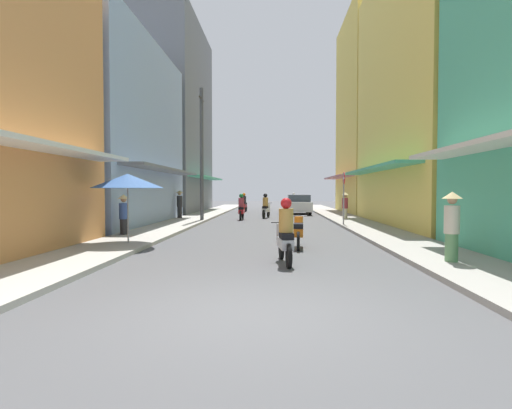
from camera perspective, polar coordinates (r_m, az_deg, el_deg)
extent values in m
plane|color=#4C4C4F|center=(22.34, 1.85, -2.51)|extent=(90.93, 90.93, 0.00)
cube|color=#ADA89E|center=(22.88, -9.74, -2.29)|extent=(2.17, 49.33, 0.12)
cube|color=#9E9991|center=(22.74, 13.52, -2.34)|extent=(2.17, 49.33, 0.12)
cube|color=silver|center=(10.81, -28.28, 7.35)|extent=(1.10, 8.31, 0.12)
cube|color=#8CA5CC|center=(22.20, -21.57, 9.32)|extent=(6.00, 11.35, 9.28)
cube|color=slate|center=(20.84, -12.67, 4.82)|extent=(1.10, 10.22, 0.12)
cube|color=slate|center=(34.06, -12.93, 11.71)|extent=(6.00, 11.40, 15.09)
cube|color=#4CB28C|center=(32.82, -6.96, 3.79)|extent=(1.10, 10.26, 0.12)
cube|color=silver|center=(10.30, 31.00, 7.58)|extent=(1.10, 7.96, 0.12)
cube|color=#EFD159|center=(22.27, 25.52, 14.64)|extent=(6.00, 12.37, 13.41)
cube|color=#4CB28C|center=(20.65, 16.33, 4.82)|extent=(1.10, 11.13, 0.12)
cube|color=#EFD159|center=(32.69, 17.88, 12.06)|extent=(6.00, 9.04, 15.06)
cube|color=#B7727F|center=(31.47, 11.61, 3.85)|extent=(1.10, 8.13, 0.12)
cylinder|color=black|center=(10.27, 3.63, -6.23)|extent=(0.15, 0.57, 0.56)
cylinder|color=black|center=(9.05, 4.70, -7.35)|extent=(0.15, 0.57, 0.56)
cube|color=#B2B2B7|center=(9.58, 4.18, -5.50)|extent=(0.40, 1.03, 0.24)
cube|color=black|center=(9.36, 4.36, -4.44)|extent=(0.34, 0.59, 0.14)
cylinder|color=#B2B2B7|center=(10.09, 3.73, -3.97)|extent=(0.28, 0.28, 0.45)
cylinder|color=black|center=(10.07, 3.74, -2.55)|extent=(0.55, 0.09, 0.03)
cylinder|color=#BF8C3F|center=(9.37, 4.32, -2.28)|extent=(0.34, 0.34, 0.55)
sphere|color=red|center=(9.35, 4.32, 0.17)|extent=(0.26, 0.26, 0.26)
cylinder|color=black|center=(24.69, -1.89, -1.44)|extent=(0.10, 0.56, 0.56)
cylinder|color=black|center=(23.45, -2.23, -1.62)|extent=(0.10, 0.56, 0.56)
cube|color=red|center=(24.01, -2.07, -1.01)|extent=(0.31, 1.01, 0.24)
cube|color=black|center=(23.80, -2.12, -0.55)|extent=(0.30, 0.57, 0.14)
cylinder|color=red|center=(24.55, -1.92, -0.48)|extent=(0.28, 0.28, 0.45)
cylinder|color=black|center=(24.54, -1.92, 0.11)|extent=(0.55, 0.05, 0.03)
cylinder|color=#99333F|center=(23.84, -2.11, 0.29)|extent=(0.34, 0.34, 0.55)
sphere|color=#197233|center=(23.83, -2.11, 1.26)|extent=(0.26, 0.26, 0.26)
cylinder|color=black|center=(26.27, 1.78, -1.23)|extent=(0.20, 0.56, 0.56)
cylinder|color=black|center=(25.06, 1.12, -1.39)|extent=(0.20, 0.56, 0.56)
cube|color=silver|center=(25.60, 1.43, -0.82)|extent=(0.49, 1.04, 0.24)
cube|color=black|center=(25.40, 1.32, -0.39)|extent=(0.39, 0.61, 0.14)
cylinder|color=silver|center=(26.13, 1.71, -0.33)|extent=(0.28, 0.28, 0.45)
cylinder|color=black|center=(26.12, 1.71, 0.22)|extent=(0.54, 0.15, 0.03)
cylinder|color=#BF8C3F|center=(25.44, 1.35, 0.40)|extent=(0.34, 0.34, 0.55)
sphere|color=black|center=(25.43, 1.35, 1.30)|extent=(0.26, 0.26, 0.26)
cylinder|color=black|center=(12.90, 6.10, -4.56)|extent=(0.12, 0.56, 0.56)
cylinder|color=black|center=(11.66, 6.06, -5.26)|extent=(0.12, 0.56, 0.56)
cube|color=orange|center=(12.20, 6.08, -3.89)|extent=(0.34, 1.02, 0.24)
cube|color=black|center=(11.98, 6.08, -3.04)|extent=(0.32, 0.58, 0.14)
cylinder|color=orange|center=(12.73, 6.10, -2.75)|extent=(0.28, 0.28, 0.45)
cylinder|color=black|center=(12.71, 6.10, -1.62)|extent=(0.55, 0.07, 0.03)
cylinder|color=black|center=(35.75, 5.15, -0.39)|extent=(0.19, 0.56, 0.56)
cylinder|color=black|center=(36.99, 5.47, -0.32)|extent=(0.19, 0.56, 0.56)
cube|color=#197233|center=(36.41, 5.33, -0.01)|extent=(0.48, 1.04, 0.24)
cube|color=black|center=(36.60, 5.38, 0.32)|extent=(0.39, 0.61, 0.14)
cylinder|color=#197233|center=(35.86, 5.19, 0.29)|extent=(0.28, 0.28, 0.45)
cylinder|color=black|center=(35.86, 5.19, 0.68)|extent=(0.54, 0.14, 0.03)
cylinder|color=#BF8C3F|center=(36.54, 5.37, 0.86)|extent=(0.34, 0.34, 0.55)
sphere|color=silver|center=(36.54, 5.37, 1.49)|extent=(0.26, 0.26, 0.26)
cylinder|color=black|center=(32.25, -2.19, -0.64)|extent=(0.22, 0.56, 0.56)
cylinder|color=black|center=(33.43, -1.48, -0.55)|extent=(0.22, 0.56, 0.56)
cube|color=maroon|center=(32.88, -1.80, -0.21)|extent=(0.52, 1.04, 0.24)
cube|color=black|center=(33.06, -1.69, 0.15)|extent=(0.41, 0.61, 0.14)
cylinder|color=maroon|center=(32.35, -2.12, 0.11)|extent=(0.28, 0.28, 0.45)
cylinder|color=black|center=(32.35, -2.12, 0.55)|extent=(0.54, 0.17, 0.03)
cylinder|color=#262628|center=(33.01, -1.72, 0.76)|extent=(0.34, 0.34, 0.55)
sphere|color=orange|center=(33.00, -1.72, 1.45)|extent=(0.26, 0.26, 0.26)
cube|color=silver|center=(29.94, 6.09, -0.24)|extent=(1.77, 4.11, 0.70)
cube|color=#333D47|center=(29.77, 6.11, 0.81)|extent=(1.61, 2.11, 0.60)
cylinder|color=black|center=(31.16, 4.57, -0.66)|extent=(0.18, 0.64, 0.64)
cylinder|color=black|center=(31.25, 7.32, -0.67)|extent=(0.18, 0.64, 0.64)
cylinder|color=black|center=(28.66, 4.75, -0.89)|extent=(0.18, 0.64, 0.64)
cylinder|color=black|center=(28.76, 7.73, -0.89)|extent=(0.18, 0.64, 0.64)
cylinder|color=beige|center=(23.76, 12.58, -1.42)|extent=(0.28, 0.28, 0.73)
cylinder|color=#99333F|center=(23.73, 12.59, 0.20)|extent=(0.34, 0.34, 0.61)
sphere|color=tan|center=(23.72, 12.60, 1.28)|extent=(0.22, 0.22, 0.22)
cone|color=#D1B77A|center=(23.72, 12.60, 1.52)|extent=(0.44, 0.44, 0.16)
cylinder|color=#262628|center=(15.66, -18.34, -3.24)|extent=(0.28, 0.28, 0.70)
cylinder|color=#334C8C|center=(15.62, -18.36, -0.89)|extent=(0.34, 0.34, 0.59)
sphere|color=#9E7256|center=(15.60, -18.38, 0.70)|extent=(0.22, 0.22, 0.22)
cone|color=#D1B77A|center=(15.60, -18.38, 1.07)|extent=(0.44, 0.44, 0.16)
cylinder|color=#262628|center=(24.36, -10.84, -1.25)|extent=(0.28, 0.28, 0.79)
cylinder|color=#262628|center=(24.33, -10.85, 0.45)|extent=(0.34, 0.34, 0.66)
sphere|color=tan|center=(24.32, -10.86, 1.57)|extent=(0.22, 0.22, 0.22)
cone|color=#D1B77A|center=(24.32, -10.86, 1.80)|extent=(0.44, 0.44, 0.16)
cylinder|color=#598C59|center=(10.25, 26.12, -5.87)|extent=(0.28, 0.28, 0.76)
cylinder|color=beige|center=(10.18, 26.18, -1.95)|extent=(0.34, 0.34, 0.64)
sphere|color=tan|center=(10.16, 26.22, 0.64)|extent=(0.22, 0.22, 0.22)
cone|color=#D1B77A|center=(10.16, 26.23, 1.21)|extent=(0.44, 0.44, 0.16)
cylinder|color=#99999E|center=(13.22, -17.81, -1.12)|extent=(0.05, 0.05, 2.11)
cone|color=#335999|center=(13.20, -17.85, 3.23)|extent=(2.24, 2.24, 0.45)
cylinder|color=#4C4C4F|center=(22.67, -7.77, 6.98)|extent=(0.20, 0.20, 7.46)
cylinder|color=#3F382D|center=(23.16, -7.80, 14.72)|extent=(0.08, 1.20, 0.08)
cylinder|color=gray|center=(19.77, 12.41, 0.63)|extent=(0.07, 0.07, 2.60)
cylinder|color=red|center=(19.77, 12.43, 3.68)|extent=(0.02, 0.60, 0.60)
cube|color=white|center=(19.77, 12.43, 3.68)|extent=(0.03, 0.40, 0.10)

